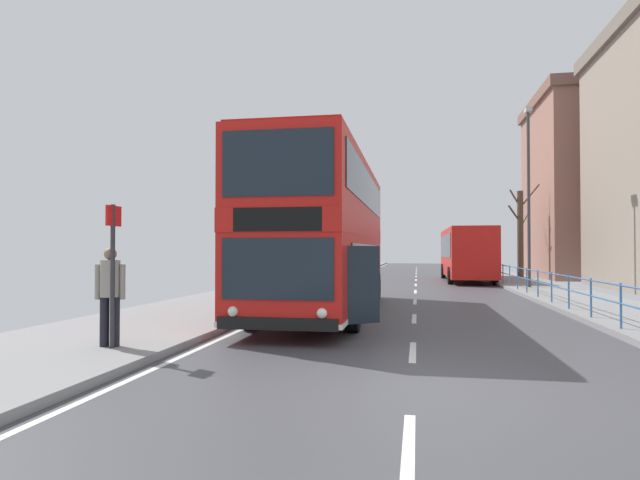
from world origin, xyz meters
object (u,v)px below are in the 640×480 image
background_bus_far_lane (466,253)px  bare_tree_far_00 (520,232)px  double_decker_bus_main (326,234)px  pedestrian_companion (110,290)px  street_lamp_far_side (529,184)px  background_building_00 (621,185)px  bus_stop_sign_near (113,259)px

background_bus_far_lane → bare_tree_far_00: (3.60, 2.57, 1.32)m
double_decker_bus_main → pedestrian_companion: bearing=-111.8°
bare_tree_far_00 → street_lamp_far_side: bearing=-98.1°
background_bus_far_lane → street_lamp_far_side: size_ratio=1.22×
bare_tree_far_00 → background_building_00: size_ratio=0.47×
double_decker_bus_main → street_lamp_far_side: size_ratio=1.37×
double_decker_bus_main → bare_tree_far_00: size_ratio=1.95×
double_decker_bus_main → background_bus_far_lane: double_decker_bus_main is taller
bare_tree_far_00 → double_decker_bus_main: bearing=-114.2°
double_decker_bus_main → bare_tree_far_00: bare_tree_far_00 is taller
street_lamp_far_side → bare_tree_far_00: 9.93m
bare_tree_far_00 → background_building_00: 8.31m
background_bus_far_lane → background_building_00: size_ratio=0.82×
background_bus_far_lane → background_building_00: bearing=27.8°
double_decker_bus_main → background_building_00: (16.19, 23.38, 3.92)m
double_decker_bus_main → bare_tree_far_00: bearing=65.8°
double_decker_bus_main → background_bus_far_lane: size_ratio=1.12×
street_lamp_far_side → bus_stop_sign_near: bearing=-120.6°
street_lamp_far_side → bare_tree_far_00: bearing=81.9°
background_bus_far_lane → street_lamp_far_side: street_lamp_far_side is taller
background_bus_far_lane → background_building_00: background_building_00 is taller
background_bus_far_lane → street_lamp_far_side: (2.23, -7.07, 3.24)m
street_lamp_far_side → background_bus_far_lane: bearing=107.5°
bus_stop_sign_near → bare_tree_far_00: bare_tree_far_00 is taller
bus_stop_sign_near → double_decker_bus_main: bearing=69.3°
bus_stop_sign_near → bare_tree_far_00: 29.74m
bus_stop_sign_near → street_lamp_far_side: street_lamp_far_side is taller
bare_tree_far_00 → bus_stop_sign_near: bearing=-113.4°
street_lamp_far_side → background_building_00: background_building_00 is taller
background_building_00 → pedestrian_companion: bearing=-122.1°
double_decker_bus_main → bus_stop_sign_near: (-2.62, -6.93, -0.63)m
pedestrian_companion → background_building_00: 36.00m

